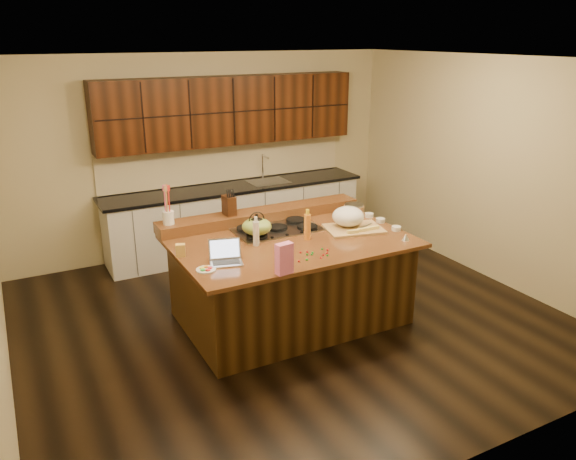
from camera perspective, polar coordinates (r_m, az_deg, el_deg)
room at (r=5.67m, az=0.24°, el=3.19°), size 5.52×5.02×2.72m
island at (r=5.97m, az=0.22°, el=-5.00°), size 2.40×1.60×0.92m
back_ledge at (r=6.37m, az=-2.73°, el=1.54°), size 2.40×0.30×0.12m
cooktop at (r=6.05m, az=-1.10°, el=0.12°), size 0.92×0.52×0.05m
back_counter at (r=7.83m, az=-5.50°, el=4.89°), size 3.70×0.66×2.40m
kettle at (r=5.77m, az=-3.19°, el=0.41°), size 0.23×0.23×0.18m
green_bowl at (r=5.78m, az=-3.19°, el=0.35°), size 0.36×0.36×0.17m
laptop at (r=5.23m, az=-6.37°, el=-2.66°), size 0.35×0.30×0.21m
oil_bottle at (r=5.74m, az=1.98°, el=0.31°), size 0.08×0.08×0.27m
vinegar_bottle at (r=5.59m, az=-3.27°, el=-0.36°), size 0.08×0.08×0.25m
wooden_tray at (r=6.10m, az=6.27°, el=1.10°), size 0.68×0.56×0.24m
ramekin_a at (r=6.15m, az=10.95°, el=0.16°), size 0.13×0.13×0.04m
ramekin_b at (r=6.39m, az=9.38°, el=0.98°), size 0.13×0.13×0.04m
ramekin_c at (r=6.55m, az=8.24°, el=1.51°), size 0.12×0.12×0.04m
strainer_bowl at (r=6.67m, az=6.71°, el=2.10°), size 0.27×0.27×0.09m
kitchen_timer at (r=5.87m, az=11.86°, el=-0.70°), size 0.10×0.10×0.07m
pink_bag at (r=4.92m, az=-0.38°, el=-2.92°), size 0.16×0.10×0.28m
candy_plate at (r=5.09m, az=-8.33°, el=-4.00°), size 0.22×0.22×0.01m
package_box at (r=5.42m, az=-10.86°, el=-2.04°), size 0.10×0.09×0.12m
utensil_crock at (r=5.98m, az=-12.06°, el=1.24°), size 0.15×0.15×0.14m
knife_block at (r=6.18m, az=-6.01°, el=2.50°), size 0.11×0.18×0.21m
gumdrop_0 at (r=5.30m, az=3.38°, el=-2.82°), size 0.02×0.02×0.02m
gumdrop_1 at (r=5.25m, az=1.96°, el=-3.02°), size 0.02×0.02×0.02m
gumdrop_2 at (r=5.42m, az=1.28°, el=-2.28°), size 0.02×0.02×0.02m
gumdrop_3 at (r=5.37m, az=2.43°, el=-2.49°), size 0.02×0.02×0.02m
gumdrop_4 at (r=5.21m, az=1.11°, el=-3.19°), size 0.02×0.02×0.02m
gumdrop_5 at (r=5.51m, az=3.48°, el=-1.94°), size 0.02×0.02×0.02m
gumdrop_6 at (r=5.50m, az=4.04°, el=-2.01°), size 0.02×0.02×0.02m
gumdrop_7 at (r=5.42m, az=2.51°, el=-2.31°), size 0.02×0.02×0.02m
gumdrop_8 at (r=5.41m, az=3.98°, el=-2.34°), size 0.02×0.02×0.02m
gumdrop_9 at (r=5.36m, az=4.03°, el=-2.59°), size 0.02×0.02×0.02m
gumdrop_10 at (r=5.37m, az=3.63°, el=-2.53°), size 0.02×0.02×0.02m
gumdrop_11 at (r=5.37m, az=1.96°, el=-2.49°), size 0.02×0.02×0.02m
gumdrop_12 at (r=5.44m, az=1.97°, el=-2.22°), size 0.02×0.02×0.02m
gumdrop_13 at (r=5.25m, az=1.90°, el=-3.02°), size 0.02×0.02×0.02m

